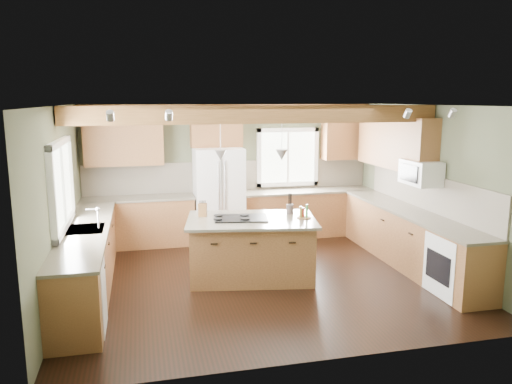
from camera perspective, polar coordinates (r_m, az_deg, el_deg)
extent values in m
plane|color=black|center=(7.71, 0.55, -9.85)|extent=(5.60, 5.60, 0.00)
plane|color=silver|center=(7.22, 0.59, 9.86)|extent=(5.60, 5.60, 0.00)
plane|color=#4F553C|center=(9.77, -2.92, 2.39)|extent=(5.60, 0.00, 5.60)
plane|color=#4F553C|center=(7.23, -21.52, -1.25)|extent=(0.00, 5.00, 5.00)
plane|color=#4F553C|center=(8.46, 19.33, 0.52)|extent=(0.00, 5.00, 5.00)
cube|color=#553718|center=(7.32, 0.40, 8.86)|extent=(5.55, 0.26, 0.26)
cube|color=#553718|center=(9.57, -2.88, 9.67)|extent=(5.55, 0.20, 0.10)
cube|color=brown|center=(9.77, -2.90, 1.85)|extent=(5.58, 0.03, 0.58)
cube|color=brown|center=(8.51, 19.03, -0.02)|extent=(0.03, 3.70, 0.58)
cube|color=brown|center=(9.49, -13.25, -3.43)|extent=(2.02, 0.60, 0.88)
cube|color=#433C31|center=(9.39, -13.37, -0.70)|extent=(2.06, 0.64, 0.04)
cube|color=brown|center=(10.01, 5.87, -2.46)|extent=(2.62, 0.60, 0.88)
cube|color=#433C31|center=(9.92, 5.92, 0.13)|extent=(2.66, 0.64, 0.04)
cube|color=brown|center=(7.46, -18.72, -7.56)|extent=(0.60, 3.70, 0.88)
cube|color=#433C31|center=(7.33, -18.93, -4.14)|extent=(0.64, 3.74, 0.04)
cube|color=brown|center=(8.53, 17.09, -5.19)|extent=(0.60, 3.70, 0.88)
cube|color=#433C31|center=(8.42, 17.26, -2.18)|extent=(0.64, 3.74, 0.04)
cube|color=brown|center=(9.37, -14.87, 5.70)|extent=(1.40, 0.35, 0.90)
cube|color=brown|center=(9.46, -4.58, 7.28)|extent=(0.96, 0.35, 0.70)
cube|color=brown|center=(9.06, 15.59, 5.51)|extent=(0.35, 2.20, 0.90)
cube|color=brown|center=(10.19, 10.13, 6.25)|extent=(0.90, 0.35, 0.90)
cube|color=white|center=(7.23, -21.44, 0.78)|extent=(0.04, 1.60, 1.05)
cube|color=white|center=(9.98, 3.61, 4.00)|extent=(1.10, 0.04, 1.00)
cube|color=#262628|center=(7.33, -18.93, -4.10)|extent=(0.50, 0.65, 0.03)
cylinder|color=#B2B2B7|center=(7.28, -17.59, -2.95)|extent=(0.02, 0.02, 0.28)
cube|color=white|center=(6.24, -19.73, -11.31)|extent=(0.60, 0.60, 0.84)
cube|color=white|center=(7.49, 22.03, -7.79)|extent=(0.60, 0.72, 0.84)
cube|color=white|center=(8.26, 18.33, 2.11)|extent=(0.40, 0.70, 0.38)
cone|color=#B2B2B7|center=(7.33, -4.06, 4.21)|extent=(0.18, 0.18, 0.16)
cone|color=#B2B2B7|center=(7.37, 2.95, 4.26)|extent=(0.18, 0.18, 0.16)
cube|color=white|center=(9.42, -4.28, -0.41)|extent=(0.90, 0.74, 1.80)
cube|color=brown|center=(7.63, -0.53, -6.57)|extent=(1.96, 1.39, 0.88)
cube|color=#433C31|center=(7.51, -0.53, -3.21)|extent=(2.10, 1.53, 0.04)
cube|color=black|center=(7.50, -1.68, -3.01)|extent=(0.86, 0.64, 0.02)
cube|color=brown|center=(7.67, -6.11, -2.05)|extent=(0.15, 0.13, 0.20)
cylinder|color=#403A33|center=(7.82, 3.89, -1.96)|extent=(0.14, 0.14, 0.15)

